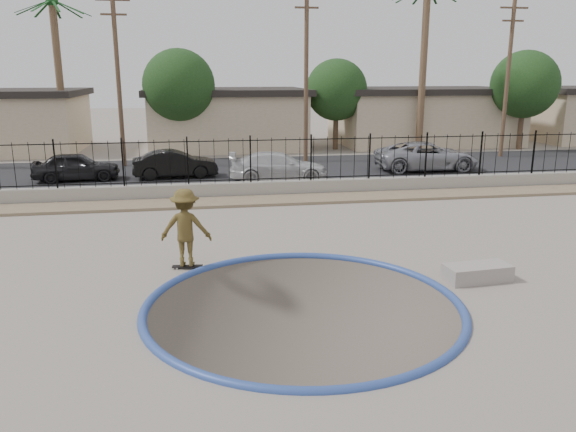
% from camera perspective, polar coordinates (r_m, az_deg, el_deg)
% --- Properties ---
extents(ground, '(120.00, 120.00, 2.20)m').
position_cam_1_polar(ground, '(25.00, -4.12, 0.35)').
color(ground, slate).
rests_on(ground, ground).
extents(bowl_pit, '(6.84, 6.84, 1.80)m').
position_cam_1_polar(bowl_pit, '(12.40, 1.56, -9.11)').
color(bowl_pit, '#50463D').
rests_on(bowl_pit, ground).
extents(coping_ring, '(7.04, 7.04, 0.20)m').
position_cam_1_polar(coping_ring, '(12.40, 1.56, -9.11)').
color(coping_ring, '#2B458C').
rests_on(coping_ring, ground).
extents(rock_strip, '(42.00, 1.60, 0.11)m').
position_cam_1_polar(rock_strip, '(22.02, -3.49, 1.53)').
color(rock_strip, '#887559').
rests_on(rock_strip, ground).
extents(retaining_wall, '(42.00, 0.45, 0.60)m').
position_cam_1_polar(retaining_wall, '(23.04, -3.79, 2.72)').
color(retaining_wall, gray).
rests_on(retaining_wall, ground).
extents(fence, '(40.00, 0.04, 1.80)m').
position_cam_1_polar(fence, '(22.82, -3.84, 5.68)').
color(fence, black).
rests_on(fence, retaining_wall).
extents(street, '(90.00, 8.00, 0.04)m').
position_cam_1_polar(street, '(29.65, -5.08, 4.76)').
color(street, black).
rests_on(street, ground).
extents(house_center, '(10.60, 8.60, 3.90)m').
position_cam_1_polar(house_center, '(38.83, -6.27, 9.91)').
color(house_center, tan).
rests_on(house_center, ground).
extents(house_east, '(12.60, 8.60, 3.90)m').
position_cam_1_polar(house_east, '(42.02, 13.46, 9.94)').
color(house_east, tan).
rests_on(house_east, ground).
extents(palm_mid, '(2.30, 2.30, 9.30)m').
position_cam_1_polar(palm_mid, '(37.03, -22.52, 16.04)').
color(palm_mid, brown).
rests_on(palm_mid, ground).
extents(palm_right, '(2.30, 2.30, 10.30)m').
position_cam_1_polar(palm_right, '(37.07, 13.76, 17.68)').
color(palm_right, brown).
rests_on(palm_right, ground).
extents(utility_pole_left, '(1.70, 0.24, 9.00)m').
position_cam_1_polar(utility_pole_left, '(31.39, -16.87, 13.35)').
color(utility_pole_left, '#473323').
rests_on(utility_pole_left, ground).
extents(utility_pole_mid, '(1.70, 0.24, 9.50)m').
position_cam_1_polar(utility_pole_mid, '(31.77, 1.86, 14.40)').
color(utility_pole_mid, '#473323').
rests_on(utility_pole_mid, ground).
extents(utility_pole_right, '(1.70, 0.24, 9.00)m').
position_cam_1_polar(utility_pole_right, '(36.08, 21.42, 13.04)').
color(utility_pole_right, '#473323').
rests_on(utility_pole_right, ground).
extents(street_tree_left, '(4.32, 4.32, 6.36)m').
position_cam_1_polar(street_tree_left, '(35.17, -11.03, 12.89)').
color(street_tree_left, '#473323').
rests_on(street_tree_left, ground).
extents(street_tree_mid, '(3.96, 3.96, 5.83)m').
position_cam_1_polar(street_tree_mid, '(37.32, 4.95, 12.63)').
color(street_tree_mid, '#473323').
rests_on(street_tree_mid, ground).
extents(street_tree_right, '(4.32, 4.32, 6.36)m').
position_cam_1_polar(street_tree_right, '(40.20, 22.92, 12.21)').
color(street_tree_right, '#473323').
rests_on(street_tree_right, ground).
extents(skater, '(1.40, 0.94, 2.01)m').
position_cam_1_polar(skater, '(14.58, -10.35, -1.53)').
color(skater, brown).
rests_on(skater, ground).
extents(skateboard, '(0.80, 0.27, 0.07)m').
position_cam_1_polar(skateboard, '(14.86, -10.18, -5.05)').
color(skateboard, black).
rests_on(skateboard, ground).
extents(concrete_ledge, '(1.65, 0.83, 0.40)m').
position_cam_1_polar(concrete_ledge, '(14.51, 18.67, -5.49)').
color(concrete_ledge, gray).
rests_on(concrete_ledge, ground).
extents(car_a, '(3.98, 1.87, 1.32)m').
position_cam_1_polar(car_a, '(28.03, -20.72, 4.74)').
color(car_a, black).
rests_on(car_a, street).
extents(car_b, '(4.07, 1.70, 1.31)m').
position_cam_1_polar(car_b, '(27.50, -11.39, 5.21)').
color(car_b, black).
rests_on(car_b, street).
extents(car_c, '(4.69, 2.22, 1.32)m').
position_cam_1_polar(car_c, '(26.18, -0.96, 5.05)').
color(car_c, silver).
rests_on(car_c, street).
extents(car_d, '(5.34, 2.60, 1.46)m').
position_cam_1_polar(car_d, '(29.89, 13.93, 5.93)').
color(car_d, '#96979E').
rests_on(car_d, street).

